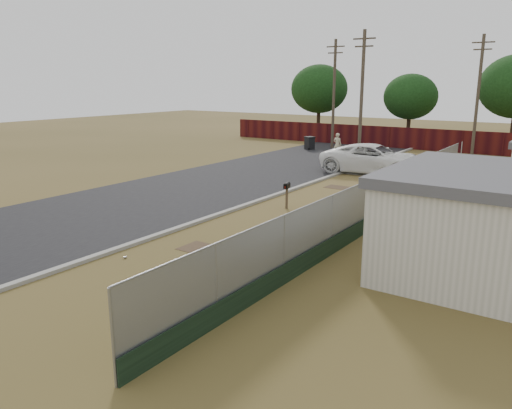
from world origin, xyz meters
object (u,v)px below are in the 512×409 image
Objects in this scene: trash_bin at (310,143)px; fire_hydrant at (154,320)px; mailbox at (287,188)px; pedestrian at (337,145)px; pickup_truck at (374,159)px.

fire_hydrant is at bearing -67.63° from trash_bin.
mailbox is (-3.59, 11.70, 0.52)m from fire_hydrant.
fire_hydrant is 0.51× the size of pedestrian.
pickup_truck reaches higher than trash_bin.
trash_bin is at bearing 115.54° from mailbox.
trash_bin is (-8.83, 18.48, -0.39)m from mailbox.
pedestrian is at bearing 37.52° from pickup_truck.
pickup_truck reaches higher than fire_hydrant.
trash_bin is (-3.71, 2.43, -0.34)m from pedestrian.
pickup_truck reaches higher than pedestrian.
pickup_truck is at bearing 134.84° from pedestrian.
pickup_truck is at bearing -41.64° from trash_bin.
fire_hydrant is 22.71m from pickup_truck.
pedestrian is (-8.72, 27.75, 0.47)m from fire_hydrant.
pedestrian is 4.45m from trash_bin.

